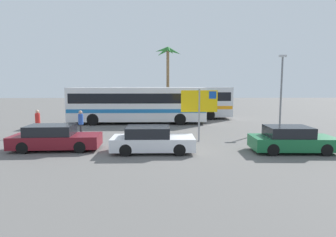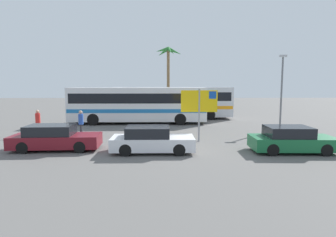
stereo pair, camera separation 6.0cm
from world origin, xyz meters
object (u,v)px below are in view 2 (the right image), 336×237
at_px(ferry_sign, 200,103).
at_px(car_green, 291,140).
at_px(car_white, 151,140).
at_px(pedestrian_by_bus, 81,121).
at_px(pedestrian_near_sign, 38,120).
at_px(car_maroon, 55,138).
at_px(bus_front_coach, 138,103).
at_px(bus_rear_coach, 172,101).

xyz_separation_m(ferry_sign, car_green, (4.33, -2.86, -1.69)).
xyz_separation_m(car_green, car_white, (-7.14, 0.09, -0.00)).
xyz_separation_m(car_white, pedestrian_by_bus, (-4.77, 4.32, 0.41)).
bearing_deg(pedestrian_near_sign, car_white, 35.48).
relative_size(car_maroon, car_white, 1.10).
height_order(car_green, car_white, same).
relative_size(bus_front_coach, car_green, 2.83).
distance_m(car_white, pedestrian_by_bus, 6.45).
height_order(ferry_sign, car_green, ferry_sign).
bearing_deg(pedestrian_near_sign, pedestrian_by_bus, 55.69).
height_order(pedestrian_near_sign, pedestrian_by_bus, pedestrian_by_bus).
bearing_deg(pedestrian_near_sign, bus_front_coach, 112.44).
distance_m(bus_rear_coach, pedestrian_by_bus, 12.16).
relative_size(ferry_sign, car_maroon, 0.69).
bearing_deg(bus_rear_coach, car_white, -95.82).
relative_size(bus_rear_coach, car_green, 2.83).
relative_size(bus_rear_coach, pedestrian_by_bus, 6.74).
height_order(ferry_sign, pedestrian_near_sign, ferry_sign).
relative_size(bus_front_coach, pedestrian_by_bus, 6.74).
relative_size(car_green, pedestrian_near_sign, 2.40).
bearing_deg(pedestrian_near_sign, car_maroon, 9.93).
xyz_separation_m(ferry_sign, car_white, (-2.81, -2.77, -1.69)).
height_order(bus_rear_coach, car_white, bus_rear_coach).
distance_m(bus_front_coach, pedestrian_by_bus, 7.51).
bearing_deg(car_white, bus_front_coach, 98.21).
distance_m(car_green, pedestrian_near_sign, 15.83).
bearing_deg(car_maroon, car_white, -9.64).
height_order(bus_rear_coach, car_maroon, bus_rear_coach).
xyz_separation_m(bus_front_coach, pedestrian_by_bus, (-3.14, -6.78, -0.74)).
bearing_deg(car_maroon, bus_rear_coach, 62.35).
bearing_deg(bus_rear_coach, car_green, -69.12).
height_order(car_green, pedestrian_by_bus, pedestrian_by_bus).
height_order(bus_front_coach, car_green, bus_front_coach).
distance_m(bus_rear_coach, ferry_sign, 12.02).
bearing_deg(car_green, pedestrian_by_bus, 161.64).
relative_size(car_maroon, pedestrian_by_bus, 2.61).
xyz_separation_m(car_maroon, pedestrian_by_bus, (0.37, 3.66, 0.41)).
bearing_deg(pedestrian_by_bus, car_green, -24.62).
bearing_deg(ferry_sign, car_white, -137.59).
bearing_deg(car_maroon, car_green, -5.84).
height_order(car_maroon, pedestrian_by_bus, pedestrian_by_bus).
bearing_deg(car_white, pedestrian_near_sign, 147.45).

